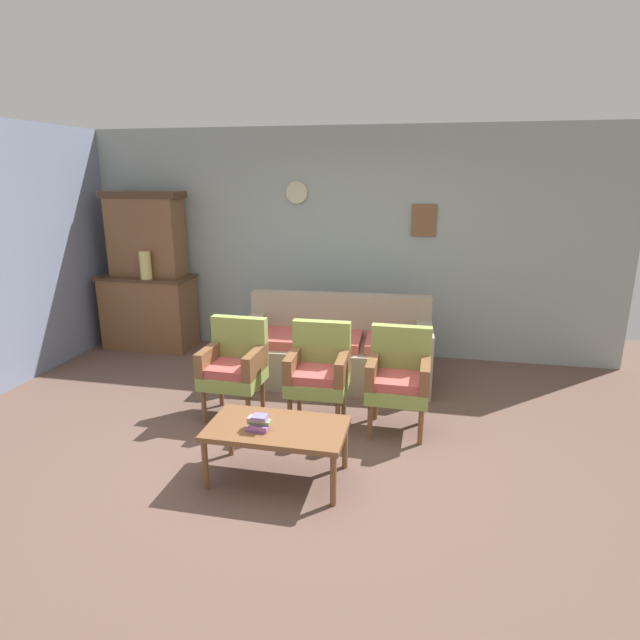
{
  "coord_description": "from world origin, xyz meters",
  "views": [
    {
      "loc": [
        1.0,
        -3.61,
        2.17
      ],
      "look_at": [
        0.02,
        0.99,
        0.85
      ],
      "focal_mm": 29.36,
      "sensor_mm": 36.0,
      "label": 1
    }
  ],
  "objects_px": {
    "side_cabinet": "(150,312)",
    "armchair_row_middle": "(319,369)",
    "armchair_near_cabinet": "(234,364)",
    "armchair_by_doorway": "(399,376)",
    "book_stack_on_table": "(259,423)",
    "floral_couch": "(337,351)",
    "coffee_table": "(277,432)",
    "vase_on_cabinet": "(145,265)"
  },
  "relations": [
    {
      "from": "side_cabinet",
      "to": "book_stack_on_table",
      "type": "bearing_deg",
      "value": -48.58
    },
    {
      "from": "armchair_by_doorway",
      "to": "book_stack_on_table",
      "type": "bearing_deg",
      "value": -131.22
    },
    {
      "from": "armchair_near_cabinet",
      "to": "armchair_row_middle",
      "type": "distance_m",
      "value": 0.78
    },
    {
      "from": "vase_on_cabinet",
      "to": "coffee_table",
      "type": "relative_size",
      "value": 0.34
    },
    {
      "from": "side_cabinet",
      "to": "armchair_by_doorway",
      "type": "height_order",
      "value": "side_cabinet"
    },
    {
      "from": "book_stack_on_table",
      "to": "floral_couch",
      "type": "bearing_deg",
      "value": 84.69
    },
    {
      "from": "book_stack_on_table",
      "to": "armchair_row_middle",
      "type": "bearing_deg",
      "value": 78.76
    },
    {
      "from": "side_cabinet",
      "to": "vase_on_cabinet",
      "type": "relative_size",
      "value": 3.42
    },
    {
      "from": "coffee_table",
      "to": "floral_couch",
      "type": "bearing_deg",
      "value": 87.61
    },
    {
      "from": "side_cabinet",
      "to": "armchair_row_middle",
      "type": "relative_size",
      "value": 1.28
    },
    {
      "from": "armchair_near_cabinet",
      "to": "armchair_by_doorway",
      "type": "relative_size",
      "value": 1.0
    },
    {
      "from": "vase_on_cabinet",
      "to": "armchair_by_doorway",
      "type": "relative_size",
      "value": 0.38
    },
    {
      "from": "side_cabinet",
      "to": "coffee_table",
      "type": "relative_size",
      "value": 1.16
    },
    {
      "from": "vase_on_cabinet",
      "to": "side_cabinet",
      "type": "bearing_deg",
      "value": 121.19
    },
    {
      "from": "side_cabinet",
      "to": "armchair_near_cabinet",
      "type": "relative_size",
      "value": 1.28
    },
    {
      "from": "side_cabinet",
      "to": "armchair_row_middle",
      "type": "xyz_separation_m",
      "value": [
        2.56,
        -1.62,
        0.03
      ]
    },
    {
      "from": "armchair_by_doorway",
      "to": "coffee_table",
      "type": "xyz_separation_m",
      "value": [
        -0.8,
        -0.96,
        -0.12
      ]
    },
    {
      "from": "coffee_table",
      "to": "vase_on_cabinet",
      "type": "bearing_deg",
      "value": 134.28
    },
    {
      "from": "side_cabinet",
      "to": "armchair_by_doorway",
      "type": "distance_m",
      "value": 3.64
    },
    {
      "from": "vase_on_cabinet",
      "to": "coffee_table",
      "type": "bearing_deg",
      "value": -45.72
    },
    {
      "from": "armchair_by_doorway",
      "to": "coffee_table",
      "type": "bearing_deg",
      "value": -129.86
    },
    {
      "from": "armchair_near_cabinet",
      "to": "coffee_table",
      "type": "relative_size",
      "value": 0.9
    },
    {
      "from": "side_cabinet",
      "to": "floral_couch",
      "type": "height_order",
      "value": "side_cabinet"
    },
    {
      "from": "side_cabinet",
      "to": "armchair_row_middle",
      "type": "bearing_deg",
      "value": -32.32
    },
    {
      "from": "armchair_near_cabinet",
      "to": "armchair_by_doorway",
      "type": "distance_m",
      "value": 1.49
    },
    {
      "from": "armchair_near_cabinet",
      "to": "armchair_by_doorway",
      "type": "height_order",
      "value": "same"
    },
    {
      "from": "armchair_row_middle",
      "to": "coffee_table",
      "type": "relative_size",
      "value": 0.9
    },
    {
      "from": "coffee_table",
      "to": "book_stack_on_table",
      "type": "height_order",
      "value": "book_stack_on_table"
    },
    {
      "from": "floral_couch",
      "to": "armchair_row_middle",
      "type": "height_order",
      "value": "same"
    },
    {
      "from": "armchair_near_cabinet",
      "to": "armchair_row_middle",
      "type": "xyz_separation_m",
      "value": [
        0.78,
        0.02,
        0.0
      ]
    },
    {
      "from": "armchair_by_doorway",
      "to": "armchair_row_middle",
      "type": "bearing_deg",
      "value": 179.72
    },
    {
      "from": "armchair_near_cabinet",
      "to": "book_stack_on_table",
      "type": "distance_m",
      "value": 1.17
    },
    {
      "from": "vase_on_cabinet",
      "to": "armchair_near_cabinet",
      "type": "distance_m",
      "value": 2.31
    },
    {
      "from": "coffee_table",
      "to": "book_stack_on_table",
      "type": "distance_m",
      "value": 0.17
    },
    {
      "from": "armchair_row_middle",
      "to": "book_stack_on_table",
      "type": "distance_m",
      "value": 1.07
    },
    {
      "from": "floral_couch",
      "to": "coffee_table",
      "type": "distance_m",
      "value": 1.97
    },
    {
      "from": "armchair_near_cabinet",
      "to": "armchair_row_middle",
      "type": "height_order",
      "value": "same"
    },
    {
      "from": "book_stack_on_table",
      "to": "side_cabinet",
      "type": "bearing_deg",
      "value": 131.42
    },
    {
      "from": "floral_couch",
      "to": "armchair_near_cabinet",
      "type": "relative_size",
      "value": 2.25
    },
    {
      "from": "armchair_near_cabinet",
      "to": "book_stack_on_table",
      "type": "relative_size",
      "value": 5.53
    },
    {
      "from": "side_cabinet",
      "to": "floral_couch",
      "type": "distance_m",
      "value": 2.62
    },
    {
      "from": "book_stack_on_table",
      "to": "vase_on_cabinet",
      "type": "bearing_deg",
      "value": 132.02
    }
  ]
}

